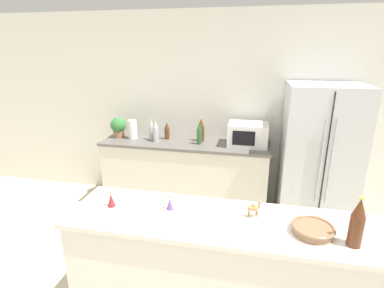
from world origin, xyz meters
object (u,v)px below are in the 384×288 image
at_px(back_bottle_1, 167,131).
at_px(fruit_bowl, 313,229).
at_px(back_bottle_4, 201,130).
at_px(refrigerator, 318,158).
at_px(paper_towel_roll, 132,129).
at_px(wise_man_figurine_crimson, 170,203).
at_px(potted_plant, 118,127).
at_px(wine_bottle, 357,223).
at_px(wise_man_figurine_blue, 111,199).
at_px(back_bottle_0, 199,133).
at_px(back_bottle_2, 151,130).
at_px(camel_figurine, 254,208).
at_px(back_bottle_3, 156,131).
at_px(microwave, 248,134).

height_order(back_bottle_1, fruit_bowl, back_bottle_1).
xyz_separation_m(back_bottle_1, back_bottle_4, (0.46, -0.00, 0.04)).
height_order(refrigerator, paper_towel_roll, refrigerator).
xyz_separation_m(back_bottle_4, wise_man_figurine_crimson, (0.14, -1.93, -0.00)).
xyz_separation_m(paper_towel_roll, back_bottle_4, (0.92, 0.08, 0.02)).
xyz_separation_m(potted_plant, paper_towel_roll, (0.22, -0.03, -0.02)).
bearing_deg(wine_bottle, wise_man_figurine_blue, 175.56).
relative_size(paper_towel_roll, wine_bottle, 0.84).
xyz_separation_m(back_bottle_0, wine_bottle, (1.26, -1.96, 0.10)).
bearing_deg(back_bottle_2, paper_towel_roll, 179.74).
relative_size(paper_towel_roll, back_bottle_0, 0.85).
bearing_deg(camel_figurine, wise_man_figurine_blue, -176.02).
relative_size(refrigerator, back_bottle_1, 7.24).
bearing_deg(back_bottle_3, wine_bottle, -46.84).
bearing_deg(potted_plant, refrigerator, -2.37).
relative_size(back_bottle_0, camel_figurine, 2.57).
xyz_separation_m(back_bottle_0, back_bottle_4, (-0.00, 0.14, 0.01)).
bearing_deg(refrigerator, wine_bottle, -94.98).
xyz_separation_m(back_bottle_3, camel_figurine, (1.27, -1.76, 0.02)).
bearing_deg(back_bottle_4, paper_towel_roll, -174.84).
relative_size(back_bottle_0, wise_man_figurine_crimson, 2.60).
relative_size(back_bottle_0, back_bottle_3, 1.00).
height_order(microwave, back_bottle_1, microwave).
xyz_separation_m(potted_plant, back_bottle_4, (1.13, 0.05, 0.00)).
bearing_deg(back_bottle_0, refrigerator, -0.80).
height_order(back_bottle_0, wine_bottle, wine_bottle).
xyz_separation_m(refrigerator, wise_man_figurine_crimson, (-1.29, -1.77, 0.21)).
bearing_deg(wine_bottle, back_bottle_0, 122.68).
height_order(back_bottle_2, wise_man_figurine_crimson, back_bottle_2).
bearing_deg(back_bottle_3, wise_man_figurine_blue, -80.78).
bearing_deg(fruit_bowl, back_bottle_1, 126.78).
distance_m(back_bottle_0, back_bottle_3, 0.57).
bearing_deg(back_bottle_4, fruit_bowl, -62.55).
height_order(back_bottle_0, back_bottle_2, back_bottle_0).
bearing_deg(potted_plant, back_bottle_1, 4.32).
bearing_deg(paper_towel_roll, back_bottle_3, -10.09).
xyz_separation_m(back_bottle_4, fruit_bowl, (1.05, -2.02, -0.02)).
bearing_deg(paper_towel_roll, potted_plant, 171.26).
bearing_deg(back_bottle_0, potted_plant, 175.67).
relative_size(potted_plant, back_bottle_2, 0.92).
xyz_separation_m(microwave, fruit_bowl, (0.45, -1.97, -0.01)).
bearing_deg(back_bottle_0, wise_man_figurine_blue, -98.50).
height_order(paper_towel_roll, wise_man_figurine_blue, paper_towel_roll).
bearing_deg(back_bottle_2, camel_figurine, -53.42).
relative_size(wine_bottle, fruit_bowl, 1.18).
bearing_deg(paper_towel_roll, back_bottle_2, -0.26).
bearing_deg(camel_figurine, back_bottle_1, 121.41).
distance_m(microwave, back_bottle_3, 1.17).
height_order(back_bottle_4, wine_bottle, wine_bottle).
height_order(potted_plant, back_bottle_1, potted_plant).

